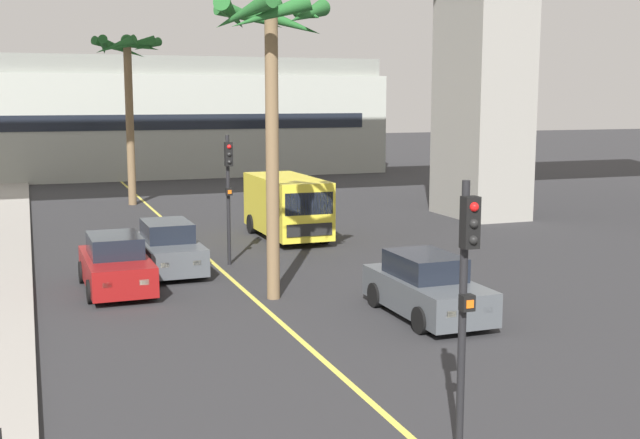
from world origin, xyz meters
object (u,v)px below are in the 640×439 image
at_px(car_queue_front, 116,265).
at_px(palm_tree_mid_median, 128,66).
at_px(car_queue_third, 426,288).
at_px(palm_tree_near_median, 272,50).
at_px(traffic_light_median_far, 229,182).
at_px(traffic_light_median_near, 466,281).
at_px(car_queue_second, 168,248).
at_px(delivery_van, 287,205).

bearing_deg(car_queue_front, palm_tree_mid_median, 81.62).
xyz_separation_m(car_queue_third, palm_tree_near_median, (-3.05, 3.00, 5.88)).
bearing_deg(traffic_light_median_far, car_queue_third, -67.87).
height_order(car_queue_front, traffic_light_median_near, traffic_light_median_near).
bearing_deg(palm_tree_near_median, car_queue_front, 147.86).
distance_m(car_queue_front, car_queue_second, 2.68).
bearing_deg(palm_tree_mid_median, delivery_van, -70.04).
distance_m(traffic_light_median_near, palm_tree_near_median, 10.95).
height_order(car_queue_third, traffic_light_median_near, traffic_light_median_near).
distance_m(delivery_van, palm_tree_mid_median, 13.94).
xyz_separation_m(car_queue_front, delivery_van, (7.06, 6.36, 0.57)).
height_order(car_queue_front, car_queue_second, same).
xyz_separation_m(car_queue_front, car_queue_second, (1.79, 1.99, 0.00)).
distance_m(car_queue_second, delivery_van, 6.87).
xyz_separation_m(traffic_light_median_near, palm_tree_mid_median, (-1.10, 31.05, 4.16)).
bearing_deg(palm_tree_near_median, palm_tree_mid_median, 93.28).
bearing_deg(car_queue_third, palm_tree_near_median, 135.41).
distance_m(car_queue_third, traffic_light_median_far, 8.54).
bearing_deg(delivery_van, palm_tree_mid_median, 109.96).
height_order(traffic_light_median_near, palm_tree_mid_median, palm_tree_mid_median).
bearing_deg(car_queue_third, traffic_light_median_near, -113.46).
bearing_deg(delivery_van, traffic_light_median_near, -99.71).
bearing_deg(delivery_van, car_queue_front, -137.98).
bearing_deg(palm_tree_mid_median, traffic_light_median_near, -87.98).
xyz_separation_m(car_queue_front, palm_tree_mid_median, (2.70, 18.36, 6.16)).
bearing_deg(palm_tree_near_median, traffic_light_median_far, 91.00).
bearing_deg(traffic_light_median_near, car_queue_second, 97.80).
bearing_deg(traffic_light_median_near, car_queue_third, 66.54).
distance_m(traffic_light_median_far, palm_tree_near_median, 6.09).
height_order(traffic_light_median_far, palm_tree_mid_median, palm_tree_mid_median).
distance_m(delivery_van, traffic_light_median_far, 5.44).
bearing_deg(traffic_light_median_far, palm_tree_near_median, -89.00).
bearing_deg(car_queue_second, delivery_van, 39.70).
bearing_deg(car_queue_third, car_queue_second, 124.69).
bearing_deg(palm_tree_near_median, car_queue_second, 115.37).
xyz_separation_m(car_queue_third, delivery_van, (0.12, 11.81, 0.57)).
height_order(delivery_van, traffic_light_median_near, traffic_light_median_near).
height_order(car_queue_second, traffic_light_median_near, traffic_light_median_near).
bearing_deg(delivery_van, car_queue_second, -140.30).
height_order(car_queue_third, delivery_van, delivery_van).
relative_size(car_queue_front, palm_tree_near_median, 0.52).
height_order(traffic_light_median_far, palm_tree_near_median, palm_tree_near_median).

